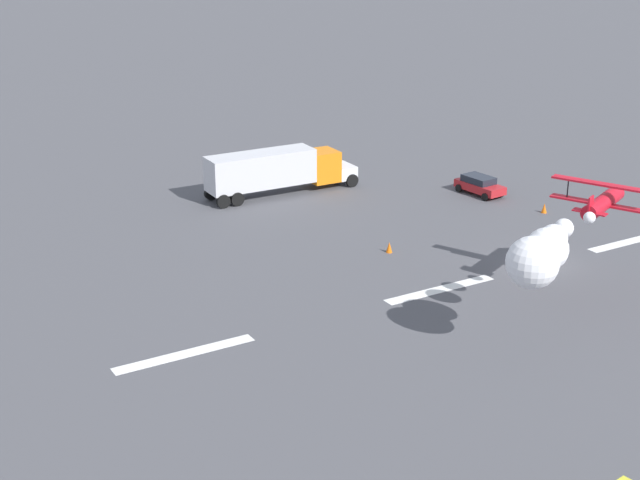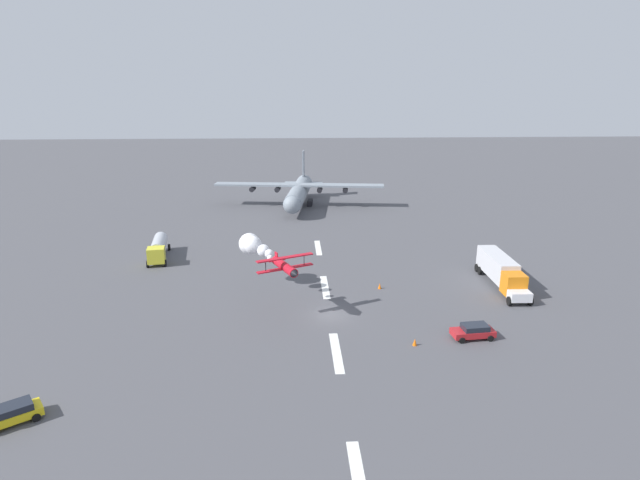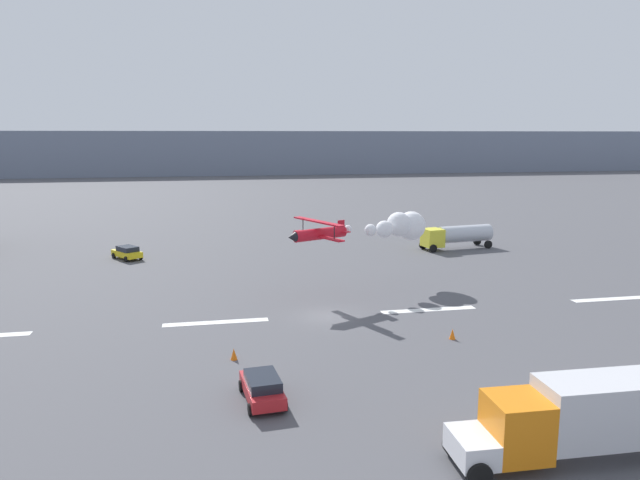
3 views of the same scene
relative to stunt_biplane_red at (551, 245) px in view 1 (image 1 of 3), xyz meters
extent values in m
plane|color=#4C4C51|center=(-8.07, -8.56, -5.62)|extent=(440.00, 440.00, 0.00)
cube|color=white|center=(-16.67, -8.56, -5.61)|extent=(8.00, 0.90, 0.01)
cube|color=white|center=(0.53, -8.56, -5.61)|extent=(8.00, 0.90, 0.01)
cube|color=white|center=(17.73, -8.56, -5.61)|extent=(8.00, 0.90, 0.01)
cylinder|color=red|center=(-7.56, -3.52, 0.14)|extent=(5.03, 3.01, 0.99)
cube|color=red|center=(-7.74, -3.61, -0.01)|extent=(3.35, 6.30, 0.12)
cube|color=red|center=(-7.74, -3.61, 1.23)|extent=(3.35, 6.30, 0.12)
cylinder|color=black|center=(-6.78, -5.71, 0.61)|extent=(0.08, 0.08, 1.24)
cube|color=red|center=(-5.48, -2.58, 0.59)|extent=(0.68, 0.38, 1.10)
cube|color=red|center=(-5.48, -2.58, 0.19)|extent=(1.38, 2.07, 0.08)
cone|color=black|center=(-10.19, -4.72, 0.14)|extent=(0.99, 1.06, 0.85)
sphere|color=white|center=(-4.67, -1.82, 0.20)|extent=(0.70, 0.70, 0.70)
sphere|color=white|center=(-2.52, -1.64, 0.01)|extent=(1.10, 1.10, 1.10)
sphere|color=white|center=(-0.99, -0.87, -0.06)|extent=(1.57, 1.57, 1.57)
sphere|color=white|center=(0.89, 0.57, 0.13)|extent=(2.32, 2.32, 2.32)
sphere|color=white|center=(2.35, 1.10, -0.14)|extent=(2.77, 2.77, 2.77)
cube|color=silver|center=(-6.40, -31.23, -4.52)|extent=(1.66, 2.54, 1.10)
cube|color=orange|center=(-4.40, -31.28, -3.77)|extent=(2.46, 2.56, 2.60)
cube|color=silver|center=(1.32, -31.42, -3.32)|extent=(9.09, 2.72, 2.80)
cylinder|color=black|center=(-6.63, -32.47, -5.07)|extent=(1.11, 0.38, 1.10)
cylinder|color=black|center=(4.00, -32.74, -5.07)|extent=(1.11, 0.38, 1.10)
cylinder|color=black|center=(5.20, -32.77, -5.07)|extent=(1.11, 0.38, 1.10)
cylinder|color=black|center=(-6.57, -29.98, -5.07)|extent=(1.11, 0.38, 1.10)
cylinder|color=black|center=(4.06, -30.24, -5.07)|extent=(1.11, 0.38, 1.10)
cylinder|color=black|center=(5.26, -30.27, -5.07)|extent=(1.11, 0.38, 1.10)
cube|color=#B21E23|center=(-14.50, -22.79, -4.97)|extent=(2.19, 4.47, 0.65)
cube|color=#1E232D|center=(-14.49, -22.99, -4.37)|extent=(1.89, 2.74, 0.55)
cylinder|color=black|center=(-15.54, -21.36, -5.30)|extent=(0.28, 0.66, 0.64)
cylinder|color=black|center=(-15.26, -24.38, -5.30)|extent=(0.28, 0.66, 0.64)
cylinder|color=black|center=(-13.75, -21.20, -5.30)|extent=(0.28, 0.66, 0.64)
cylinder|color=black|center=(-13.47, -24.21, -5.30)|extent=(0.28, 0.66, 0.64)
cone|color=orange|center=(-15.70, -16.50, -5.24)|extent=(0.44, 0.44, 0.75)
cone|color=orange|center=(-0.42, -15.55, -5.24)|extent=(0.44, 0.44, 0.75)
camera|label=1|loc=(34.27, 33.57, 17.39)|focal=52.19mm
camera|label=2|loc=(-61.21, -4.48, 18.97)|focal=28.75mm
camera|label=3|loc=(-17.19, -52.82, 8.58)|focal=33.29mm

